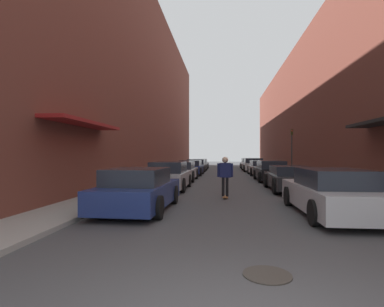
% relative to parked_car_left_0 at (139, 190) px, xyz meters
% --- Properties ---
extents(ground, '(103.39, 103.39, 0.00)m').
position_rel_parked_car_left_0_xyz_m(ground, '(2.85, 12.20, -0.63)').
color(ground, '#424244').
extents(curb_strip_left, '(1.80, 47.00, 0.12)m').
position_rel_parked_car_left_0_xyz_m(curb_strip_left, '(-2.04, 16.90, -0.57)').
color(curb_strip_left, gray).
rests_on(curb_strip_left, ground).
extents(curb_strip_right, '(1.80, 47.00, 0.12)m').
position_rel_parked_car_left_0_xyz_m(curb_strip_right, '(7.74, 16.90, -0.57)').
color(curb_strip_right, gray).
rests_on(curb_strip_right, ground).
extents(building_row_left, '(4.90, 47.00, 15.00)m').
position_rel_parked_car_left_0_xyz_m(building_row_left, '(-4.94, 16.89, 6.87)').
color(building_row_left, brown).
rests_on(building_row_left, ground).
extents(building_row_right, '(4.90, 47.00, 10.85)m').
position_rel_parked_car_left_0_xyz_m(building_row_right, '(10.64, 16.89, 4.79)').
color(building_row_right, brown).
rests_on(building_row_right, ground).
extents(parked_car_left_0, '(1.99, 4.25, 1.32)m').
position_rel_parked_car_left_0_xyz_m(parked_car_left_0, '(0.00, 0.00, 0.00)').
color(parked_car_left_0, navy).
rests_on(parked_car_left_0, ground).
extents(parked_car_left_1, '(1.90, 4.09, 1.38)m').
position_rel_parked_car_left_0_xyz_m(parked_car_left_1, '(-0.05, 5.56, 0.03)').
color(parked_car_left_1, '#B7B7BC').
rests_on(parked_car_left_1, ground).
extents(parked_car_left_2, '(1.91, 4.53, 1.26)m').
position_rel_parked_car_left_0_xyz_m(parked_car_left_2, '(-0.12, 10.73, -0.01)').
color(parked_car_left_2, '#B7B7BC').
rests_on(parked_car_left_2, ground).
extents(parked_car_left_3, '(2.03, 4.14, 1.24)m').
position_rel_parked_car_left_0_xyz_m(parked_car_left_3, '(-0.07, 15.98, -0.02)').
color(parked_car_left_3, navy).
rests_on(parked_car_left_3, ground).
extents(parked_car_left_4, '(2.02, 4.38, 1.25)m').
position_rel_parked_car_left_0_xyz_m(parked_car_left_4, '(-0.07, 21.75, -0.03)').
color(parked_car_left_4, '#515459').
rests_on(parked_car_left_4, ground).
extents(parked_car_left_5, '(1.96, 4.18, 1.19)m').
position_rel_parked_car_left_0_xyz_m(parked_car_left_5, '(-0.11, 26.89, -0.05)').
color(parked_car_left_5, gray).
rests_on(parked_car_left_5, ground).
extents(parked_car_right_0, '(1.92, 4.70, 1.33)m').
position_rel_parked_car_left_0_xyz_m(parked_car_right_0, '(5.69, -0.19, 0.01)').
color(parked_car_right_0, '#B7B7BC').
rests_on(parked_car_right_0, ground).
extents(parked_car_right_1, '(1.96, 4.47, 1.20)m').
position_rel_parked_car_left_0_xyz_m(parked_car_right_1, '(5.78, 5.58, -0.04)').
color(parked_car_right_1, '#232326').
rests_on(parked_car_right_1, ground).
extents(parked_car_right_2, '(1.91, 4.36, 1.34)m').
position_rel_parked_car_left_0_xyz_m(parked_car_right_2, '(5.74, 10.86, 0.01)').
color(parked_car_right_2, black).
rests_on(parked_car_right_2, ground).
extents(parked_car_right_3, '(1.94, 4.34, 1.22)m').
position_rel_parked_car_left_0_xyz_m(parked_car_right_3, '(5.80, 16.65, -0.03)').
color(parked_car_right_3, silver).
rests_on(parked_car_right_3, ground).
extents(parked_car_right_4, '(2.09, 4.48, 1.36)m').
position_rel_parked_car_left_0_xyz_m(parked_car_right_4, '(5.72, 22.42, 0.03)').
color(parked_car_right_4, '#B7B7BC').
rests_on(parked_car_right_4, ground).
extents(parked_car_right_5, '(1.91, 4.67, 1.26)m').
position_rel_parked_car_left_0_xyz_m(parked_car_right_5, '(5.75, 27.88, -0.03)').
color(parked_car_right_5, gray).
rests_on(parked_car_right_5, ground).
extents(skateboarder, '(0.63, 0.78, 1.65)m').
position_rel_parked_car_left_0_xyz_m(skateboarder, '(2.71, 2.88, 0.38)').
color(skateboarder, brown).
rests_on(skateboarder, ground).
extents(manhole_cover, '(0.70, 0.70, 0.02)m').
position_rel_parked_car_left_0_xyz_m(manhole_cover, '(3.24, -4.71, -0.62)').
color(manhole_cover, '#332D28').
rests_on(manhole_cover, ground).
extents(traffic_light, '(0.16, 0.22, 3.60)m').
position_rel_parked_car_left_0_xyz_m(traffic_light, '(8.05, 15.19, 1.70)').
color(traffic_light, '#2D2D2D').
rests_on(traffic_light, curb_strip_right).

